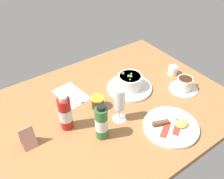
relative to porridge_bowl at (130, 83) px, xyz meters
The scene contains 11 objects.
ground_plane 16.39cm from the porridge_bowl, 19.07° to the left, with size 110.00×84.00×3.00cm, color #9E6B3D.
porridge_bowl is the anchor object (origin of this frame).
cutlery_setting 29.47cm from the porridge_bowl, 24.51° to the right, with size 13.68×19.33×0.90cm.
coffee_cup 27.34cm from the porridge_bowl, 143.80° to the left, with size 14.30×14.30×6.56cm.
creamer_jug 27.55cm from the porridge_bowl, behind, with size 4.98×5.98×5.36cm.
wine_glass 23.24cm from the porridge_bowl, 39.73° to the left, with size 6.13×6.13×16.64cm.
jam_jar 20.71cm from the porridge_bowl, ahead, with size 5.93×5.93×5.88cm.
sauce_bottle_green 33.67cm from the porridge_bowl, 31.87° to the left, with size 5.21×5.21×16.49cm.
sauce_bottle_red 38.28cm from the porridge_bowl, ahead, with size 5.37×5.37×17.03cm.
breakfast_plate 31.12cm from the porridge_bowl, 85.95° to the left, with size 23.38×23.38×3.70cm.
menu_card 54.45cm from the porridge_bowl, ahead, with size 5.40×5.57×9.44cm.
Camera 1 is at (47.68, 67.82, 76.68)cm, focal length 38.63 mm.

